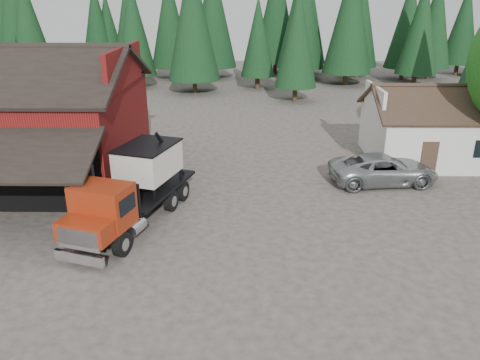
{
  "coord_description": "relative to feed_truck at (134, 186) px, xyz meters",
  "views": [
    {
      "loc": [
        1.38,
        -14.64,
        9.41
      ],
      "look_at": [
        1.11,
        4.66,
        1.8
      ],
      "focal_mm": 35.0,
      "sensor_mm": 36.0,
      "label": 1
    }
  ],
  "objects": [
    {
      "name": "silver_car",
      "position": [
        12.21,
        4.88,
        -0.94
      ],
      "size": [
        5.95,
        3.26,
        1.58
      ],
      "primitive_type": "imported",
      "rotation": [
        0.0,
        0.0,
        1.69
      ],
      "color": "#A3A7AB",
      "rests_on": "ground"
    },
    {
      "name": "farmhouse",
      "position": [
        16.49,
        8.97,
        -0.06
      ],
      "size": [
        8.6,
        6.42,
        4.65
      ],
      "color": "silver",
      "rests_on": "ground"
    },
    {
      "name": "conifer_backdrop",
      "position": [
        3.49,
        37.98,
        -1.73
      ],
      "size": [
        76.0,
        16.0,
        16.0
      ],
      "primitive_type": null,
      "color": "black",
      "rests_on": "ground"
    },
    {
      "name": "feed_truck",
      "position": [
        0.0,
        0.0,
        0.0
      ],
      "size": [
        4.51,
        8.48,
        3.7
      ],
      "rotation": [
        0.0,
        0.0,
        -0.3
      ],
      "color": "black",
      "rests_on": "ground"
    },
    {
      "name": "near_pine_b",
      "position": [
        9.49,
        25.98,
        4.16
      ],
      "size": [
        3.96,
        3.96,
        10.4
      ],
      "color": "#382619",
      "rests_on": "ground"
    },
    {
      "name": "ground",
      "position": [
        3.49,
        -4.02,
        -1.73
      ],
      "size": [
        120.0,
        120.0,
        0.0
      ],
      "primitive_type": "plane",
      "color": "#473D38",
      "rests_on": "ground"
    },
    {
      "name": "red_barn",
      "position": [
        -7.51,
        5.88,
        0.96
      ],
      "size": [
        12.8,
        13.63,
        7.18
      ],
      "color": "maroon",
      "rests_on": "ground"
    },
    {
      "name": "near_pine_d",
      "position": [
        -0.51,
        29.98,
        5.66
      ],
      "size": [
        5.28,
        5.28,
        13.4
      ],
      "color": "#382619",
      "rests_on": "ground"
    }
  ]
}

